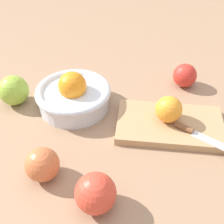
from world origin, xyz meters
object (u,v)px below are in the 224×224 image
knife (197,134)px  apple_back_left (14,90)px  cutting_board (170,125)px  apple_front_left_2 (95,193)px  orange_on_board (169,109)px  bowl (73,95)px  apple_front_left (42,164)px  apple_back_right (185,75)px

knife → apple_back_left: 0.48m
cutting_board → apple_back_left: bearing=159.2°
apple_front_left_2 → orange_on_board: bearing=46.9°
bowl → apple_front_left: size_ratio=2.75×
cutting_board → apple_front_left_2: bearing=-135.2°
apple_front_left_2 → apple_back_right: bearing=52.3°
apple_front_left → apple_back_left: bearing=109.2°
knife → apple_back_right: size_ratio=1.82×
cutting_board → apple_back_right: (0.09, 0.17, 0.02)m
knife → apple_front_left_2: 0.28m
bowl → apple_back_right: 0.33m
apple_front_left → apple_front_left_2: (0.10, -0.08, 0.00)m
orange_on_board → apple_front_left_2: bearing=-133.1°
cutting_board → apple_front_left: apple_front_left is taller
bowl → apple_back_right: size_ratio=2.88×
cutting_board → apple_back_right: 0.20m
knife → apple_front_left_2: bearing=-150.0°
cutting_board → apple_front_left: bearing=-159.4°
apple_back_right → apple_back_left: apple_back_left is taller
apple_back_right → apple_front_left_2: bearing=-127.7°
cutting_board → knife: (0.05, -0.05, 0.01)m
apple_front_left → cutting_board: bearing=20.6°
bowl → apple_back_right: bowl is taller
cutting_board → apple_front_left_2: (-0.20, -0.19, 0.03)m
apple_front_left → apple_front_left_2: size_ratio=0.91×
cutting_board → apple_front_left: size_ratio=3.61×
knife → apple_back_right: (0.04, 0.23, 0.01)m
orange_on_board → apple_front_left_2: 0.28m
apple_front_left_2 → apple_back_left: bearing=119.4°
bowl → apple_back_right: (0.32, 0.06, -0.00)m
knife → apple_front_left_2: apple_front_left_2 is taller
orange_on_board → apple_back_right: size_ratio=0.95×
orange_on_board → apple_back_left: bearing=160.2°
cutting_board → apple_front_left_2: 0.28m
apple_back_right → apple_front_left_2: (-0.28, -0.37, 0.01)m
bowl → apple_front_left: bearing=-106.7°
bowl → orange_on_board: bowl is taller
bowl → apple_back_left: bowl is taller
cutting_board → orange_on_board: (-0.01, 0.01, 0.04)m
cutting_board → orange_on_board: 0.04m
apple_back_right → apple_back_left: 0.48m
apple_back_right → apple_front_left: bearing=-143.6°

